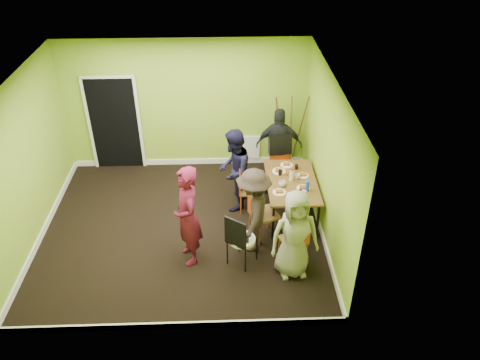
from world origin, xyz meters
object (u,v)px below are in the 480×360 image
at_px(thermos, 292,175).
at_px(blue_bottle, 307,186).
at_px(person_standing, 188,216).
at_px(person_left_near, 253,211).
at_px(chair_back_end, 280,149).
at_px(chair_bentwood, 240,238).
at_px(person_left_far, 234,170).
at_px(person_back_end, 279,145).
at_px(dining_table, 292,184).
at_px(person_front_end, 295,235).
at_px(chair_left_far, 245,186).
at_px(chair_front_end, 296,239).
at_px(easel, 289,133).
at_px(orange_bottle, 287,174).
at_px(chair_left_near, 260,211).

height_order(thermos, blue_bottle, thermos).
relative_size(person_standing, person_left_near, 1.14).
xyz_separation_m(chair_back_end, chair_bentwood, (-0.90, -2.40, -0.23)).
height_order(chair_back_end, person_standing, person_standing).
relative_size(person_left_far, person_back_end, 1.02).
relative_size(dining_table, person_left_far, 0.93).
bearing_deg(person_front_end, chair_back_end, 81.02).
bearing_deg(person_back_end, person_front_end, 94.16).
bearing_deg(chair_left_far, chair_back_end, 142.36).
bearing_deg(person_left_near, chair_bentwood, -17.97).
distance_m(chair_front_end, person_standing, 1.77).
bearing_deg(easel, orange_bottle, -99.08).
xyz_separation_m(dining_table, person_left_far, (-1.04, 0.31, 0.11)).
xyz_separation_m(chair_left_near, person_standing, (-1.19, -0.48, 0.29)).
bearing_deg(chair_front_end, person_left_near, 124.10).
bearing_deg(blue_bottle, person_back_end, 101.83).
relative_size(chair_bentwood, person_standing, 0.57).
bearing_deg(chair_bentwood, chair_back_end, 104.53).
relative_size(blue_bottle, person_back_end, 0.13).
bearing_deg(chair_left_near, chair_left_far, 170.04).
height_order(blue_bottle, person_front_end, person_front_end).
relative_size(chair_left_near, thermos, 4.79).
distance_m(chair_left_far, person_standing, 1.69).
height_order(chair_front_end, person_front_end, person_front_end).
relative_size(thermos, person_front_end, 0.14).
relative_size(easel, person_standing, 0.97).
height_order(thermos, person_back_end, person_back_end).
bearing_deg(easel, blue_bottle, -88.08).
height_order(person_standing, person_left_far, person_standing).
bearing_deg(chair_left_near, dining_table, 112.85).
relative_size(person_standing, person_back_end, 1.11).
bearing_deg(person_standing, orange_bottle, 110.38).
distance_m(dining_table, chair_left_near, 0.91).
height_order(chair_left_near, chair_back_end, chair_back_end).
xyz_separation_m(chair_left_far, thermos, (0.83, -0.16, 0.34)).
height_order(chair_left_near, person_back_end, person_back_end).
relative_size(blue_bottle, person_left_far, 0.12).
relative_size(easel, person_front_end, 1.11).
bearing_deg(dining_table, chair_back_end, 94.67).
height_order(chair_left_near, person_standing, person_standing).
height_order(chair_left_far, person_left_far, person_left_far).
relative_size(dining_table, person_front_end, 0.97).
distance_m(easel, person_left_far, 1.81).
height_order(orange_bottle, person_left_near, person_left_near).
height_order(thermos, person_left_near, person_left_near).
height_order(chair_front_end, easel, easel).
bearing_deg(chair_left_near, blue_bottle, 88.42).
xyz_separation_m(dining_table, thermos, (-0.00, 0.04, 0.16)).
height_order(chair_left_far, person_front_end, person_front_end).
bearing_deg(orange_bottle, person_left_near, -122.07).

